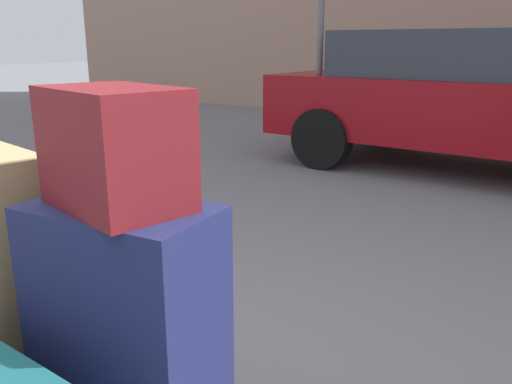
{
  "coord_description": "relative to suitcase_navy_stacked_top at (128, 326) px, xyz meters",
  "views": [
    {
      "loc": [
        1.17,
        -0.61,
        1.3
      ],
      "look_at": [
        0.0,
        1.2,
        0.69
      ],
      "focal_mm": 37.19,
      "sensor_mm": 36.0,
      "label": 1
    }
  ],
  "objects": [
    {
      "name": "suitcase_navy_stacked_top",
      "position": [
        0.0,
        0.0,
        0.0
      ],
      "size": [
        0.46,
        0.29,
        0.6
      ],
      "primitive_type": "cube",
      "rotation": [
        0.0,
        0.0,
        0.08
      ],
      "color": "#191E47",
      "rests_on": "luggage_cart"
    },
    {
      "name": "parked_car",
      "position": [
        -0.15,
        5.04,
        0.12
      ],
      "size": [
        4.38,
        2.09,
        1.42
      ],
      "color": "maroon",
      "rests_on": "ground_plane"
    },
    {
      "name": "duffel_bag_maroon_topmost_pile",
      "position": [
        0.0,
        0.0,
        0.43
      ],
      "size": [
        0.37,
        0.29,
        0.27
      ],
      "primitive_type": "cube",
      "rotation": [
        0.0,
        0.0,
        -0.24
      ],
      "color": "maroon",
      "rests_on": "suitcase_navy_stacked_top"
    },
    {
      "name": "suitcase_tan_rear_left",
      "position": [
        -0.48,
        -0.02,
        0.04
      ],
      "size": [
        0.39,
        0.27,
        0.68
      ],
      "primitive_type": "cube",
      "rotation": [
        0.0,
        0.0,
        -0.2
      ],
      "color": "#9E7F56",
      "rests_on": "luggage_cart"
    },
    {
      "name": "no_parking_sign",
      "position": [
        -1.84,
        4.73,
        0.93
      ],
      "size": [
        0.49,
        0.13,
        2.55
      ],
      "color": "slate",
      "rests_on": "ground_plane"
    }
  ]
}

